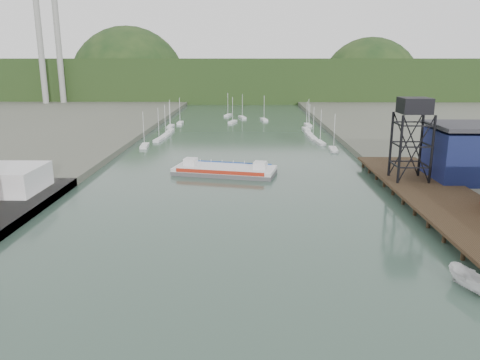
{
  "coord_description": "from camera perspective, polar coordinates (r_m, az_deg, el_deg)",
  "views": [
    {
      "loc": [
        3.14,
        -32.44,
        25.04
      ],
      "look_at": [
        1.76,
        49.52,
        4.0
      ],
      "focal_mm": 35.0,
      "sensor_mm": 36.0,
      "label": 1
    }
  ],
  "objects": [
    {
      "name": "lift_tower",
      "position": [
        96.35,
        20.47,
        7.91
      ],
      "size": [
        6.5,
        6.5,
        16.0
      ],
      "color": "black",
      "rests_on": "east_pier"
    },
    {
      "name": "chain_ferry",
      "position": [
        105.9,
        -1.87,
        1.23
      ],
      "size": [
        24.0,
        13.64,
        3.25
      ],
      "rotation": [
        0.0,
        0.0,
        -0.21
      ],
      "color": "#515053",
      "rests_on": "ground"
    },
    {
      "name": "motorboat",
      "position": [
        59.03,
        26.35,
        -10.97
      ],
      "size": [
        4.15,
        6.9,
        2.5
      ],
      "primitive_type": "imported",
      "rotation": [
        0.0,
        0.0,
        0.28
      ],
      "color": "silver",
      "rests_on": "ground"
    },
    {
      "name": "distant_hills",
      "position": [
        334.19,
        -0.26,
        11.88
      ],
      "size": [
        500.0,
        120.0,
        80.0
      ],
      "color": "black",
      "rests_on": "ground"
    },
    {
      "name": "marina_sailboats",
      "position": [
        172.7,
        -0.06,
        6.18
      ],
      "size": [
        57.71,
        92.65,
        0.9
      ],
      "color": "silver",
      "rests_on": "ground"
    },
    {
      "name": "smokestacks",
      "position": [
        286.58,
        -22.15,
        14.37
      ],
      "size": [
        11.2,
        8.2,
        60.0
      ],
      "color": "gray",
      "rests_on": "ground"
    },
    {
      "name": "east_pier",
      "position": [
        87.63,
        23.67,
        -2.16
      ],
      "size": [
        14.0,
        70.0,
        2.45
      ],
      "color": "black",
      "rests_on": "ground"
    }
  ]
}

